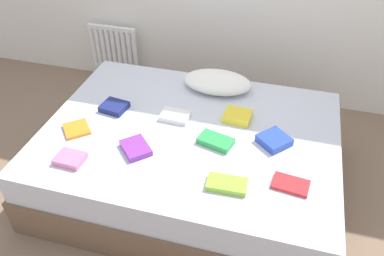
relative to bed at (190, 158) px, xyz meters
The scene contains 14 objects.
ground_plane 0.25m from the bed, ahead, with size 8.00×8.00×0.00m, color #7F6651.
bed is the anchor object (origin of this frame).
radiator 1.65m from the bed, 133.14° to the left, with size 0.49×0.04×0.46m.
pillow 0.64m from the bed, 83.23° to the left, with size 0.52×0.32×0.13m, color white.
textbook_purple 0.48m from the bed, 133.93° to the right, with size 0.20×0.15×0.04m, color purple.
textbook_navy 0.66m from the bed, behind, with size 0.17×0.16×0.04m, color navy.
textbook_orange 0.81m from the bed, 164.49° to the right, with size 0.17×0.16×0.02m, color orange.
textbook_green 0.35m from the bed, 24.40° to the right, with size 0.22×0.13×0.04m, color green.
textbook_red 0.81m from the bed, 25.96° to the right, with size 0.21×0.13×0.02m, color red.
textbook_blue 0.62m from the bed, ahead, with size 0.17×0.18×0.05m, color #2847B7.
textbook_lime 0.62m from the bed, 52.11° to the right, with size 0.23×0.12×0.04m, color #8CC638.
textbook_white 0.32m from the bed, 143.22° to the left, with size 0.20×0.14×0.04m, color white.
textbook_pink 0.84m from the bed, 142.09° to the right, with size 0.17×0.14×0.04m, color pink.
textbook_yellow 0.45m from the bed, 35.86° to the left, with size 0.18×0.16×0.05m, color yellow.
Camera 1 is at (0.55, -1.94, 2.13)m, focal length 35.99 mm.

